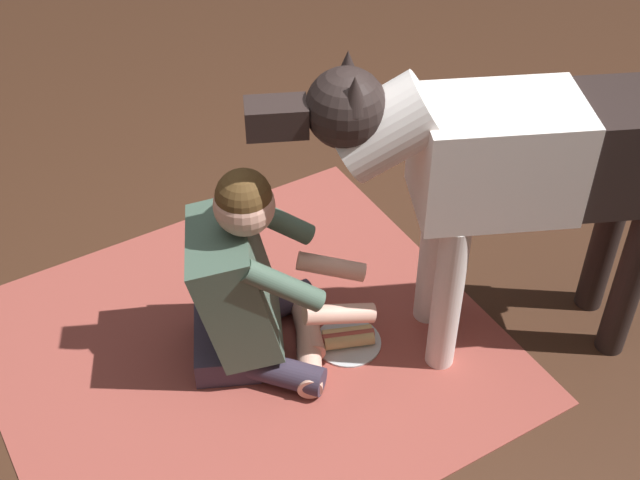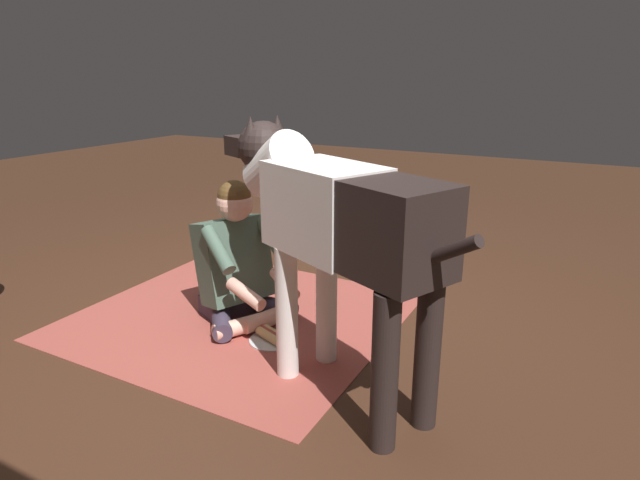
% 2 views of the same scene
% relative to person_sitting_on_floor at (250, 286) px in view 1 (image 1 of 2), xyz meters
% --- Properties ---
extents(ground_plane, '(14.92, 14.92, 0.00)m').
position_rel_person_sitting_on_floor_xyz_m(ground_plane, '(-0.15, 0.09, -0.35)').
color(ground_plane, '#412618').
extents(area_rug, '(1.85, 1.70, 0.01)m').
position_rel_person_sitting_on_floor_xyz_m(area_rug, '(0.02, -0.01, -0.35)').
color(area_rug, '#9D463C').
rests_on(area_rug, ground).
extents(person_sitting_on_floor, '(0.74, 0.62, 0.86)m').
position_rel_person_sitting_on_floor_xyz_m(person_sitting_on_floor, '(0.00, 0.00, 0.00)').
color(person_sitting_on_floor, '#3E3448').
rests_on(person_sitting_on_floor, ground).
extents(large_dog, '(1.53, 0.81, 1.24)m').
position_rel_person_sitting_on_floor_xyz_m(large_dog, '(-0.82, 0.37, 0.47)').
color(large_dog, white).
rests_on(large_dog, ground).
extents(hot_dog_on_plate, '(0.26, 0.26, 0.06)m').
position_rel_person_sitting_on_floor_xyz_m(hot_dog_on_plate, '(-0.33, 0.15, -0.33)').
color(hot_dog_on_plate, silver).
rests_on(hot_dog_on_plate, ground).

